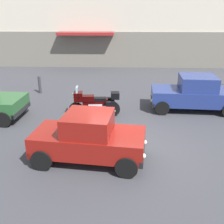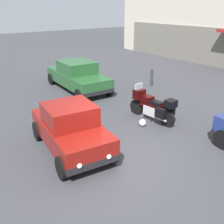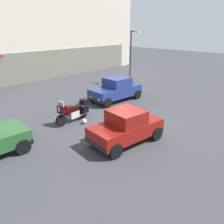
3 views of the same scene
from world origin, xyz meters
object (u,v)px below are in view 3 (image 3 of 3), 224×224
streetlamp_curbside (132,52)px  car_compact_side (126,127)px  helmet (84,121)px  motorcycle (73,111)px  car_hatchback_near (116,89)px

streetlamp_curbside → car_compact_side: bearing=-141.6°
helmet → streetlamp_curbside: (9.05, 4.16, 2.73)m
motorcycle → streetlamp_curbside: 10.13m
helmet → car_compact_side: car_compact_side is taller
helmet → motorcycle: bearing=106.6°
motorcycle → car_compact_side: size_ratio=0.63×
car_hatchback_near → car_compact_side: size_ratio=1.10×
motorcycle → streetlamp_curbside: streetlamp_curbside is taller
motorcycle → helmet: motorcycle is taller
car_compact_side → streetlamp_curbside: bearing=45.1°
car_compact_side → motorcycle: bearing=99.2°
helmet → car_hatchback_near: (4.30, 1.65, 0.67)m
motorcycle → helmet: bearing=102.1°
motorcycle → car_compact_side: (0.16, -3.73, 0.15)m
motorcycle → helmet: 0.86m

